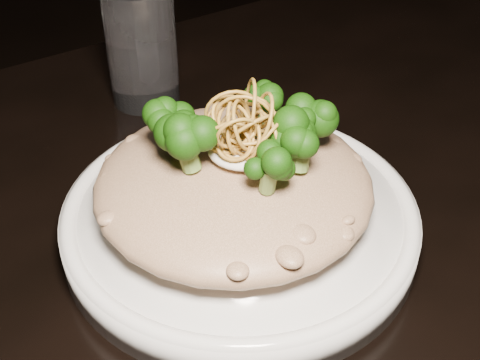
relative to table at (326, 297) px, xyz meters
name	(u,v)px	position (x,y,z in m)	size (l,w,h in m)	color
table	(326,297)	(0.00, 0.00, 0.00)	(1.10, 0.80, 0.75)	black
plate	(240,222)	(-0.07, 0.03, 0.10)	(0.27, 0.27, 0.03)	silver
risotto	(233,184)	(-0.07, 0.03, 0.13)	(0.21, 0.21, 0.05)	brown
broccoli	(239,127)	(-0.07, 0.04, 0.18)	(0.13, 0.13, 0.05)	black
cheese	(243,148)	(-0.06, 0.03, 0.16)	(0.05, 0.05, 0.01)	white
shallots	(244,122)	(-0.07, 0.03, 0.19)	(0.05, 0.05, 0.03)	brown
drinking_glass	(142,46)	(-0.04, 0.26, 0.14)	(0.07, 0.07, 0.12)	white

